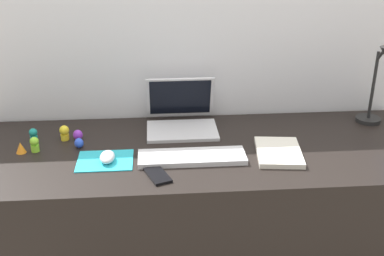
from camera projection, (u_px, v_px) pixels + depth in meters
The scene contains 15 objects.
back_wall at pixel (190, 123), 2.32m from camera, with size 3.07×0.05×1.38m, color silver.
desk at pixel (197, 225), 2.11m from camera, with size 1.87×0.67×0.74m, color black.
laptop at pixel (181, 115), 2.14m from camera, with size 0.30×0.27×0.21m.
keyboard at pixel (192, 157), 1.87m from camera, with size 0.41×0.13×0.02m, color silver.
mousepad at pixel (105, 161), 1.86m from camera, with size 0.21×0.17×0.00m, color #28B7CC.
mouse at pixel (107, 157), 1.85m from camera, with size 0.06×0.10×0.03m, color silver.
cell_phone at pixel (158, 175), 1.75m from camera, with size 0.06×0.13×0.01m, color black.
desk_lamp at pixel (376, 87), 2.11m from camera, with size 0.11×0.16×0.37m.
notebook_pad at pixel (279, 152), 1.91m from camera, with size 0.17×0.24×0.02m, color silver.
toy_figurine_orange at pixel (21, 148), 1.92m from camera, with size 0.04×0.04×0.04m, color orange.
toy_figurine_lime at pixel (35, 144), 1.92m from camera, with size 0.04×0.04×0.06m.
toy_figurine_blue at pixel (79, 143), 1.96m from camera, with size 0.04×0.04×0.04m, color blue.
toy_figurine_purple at pixel (78, 135), 2.02m from camera, with size 0.04×0.04×0.04m, color purple.
toy_figurine_yellow at pixel (64, 132), 2.02m from camera, with size 0.04×0.04×0.06m.
toy_figurine_teal at pixel (33, 135), 2.01m from camera, with size 0.03×0.03×0.05m.
Camera 1 is at (-0.16, -1.75, 1.61)m, focal length 45.90 mm.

